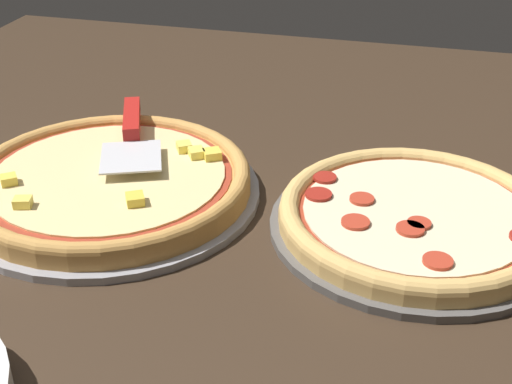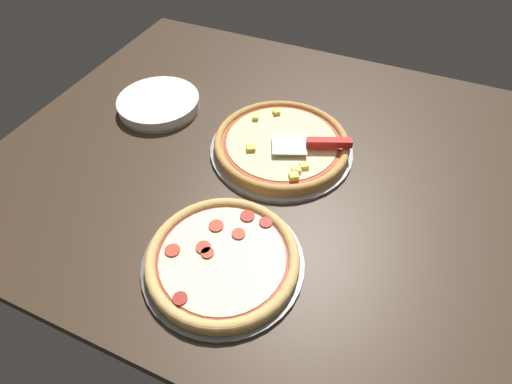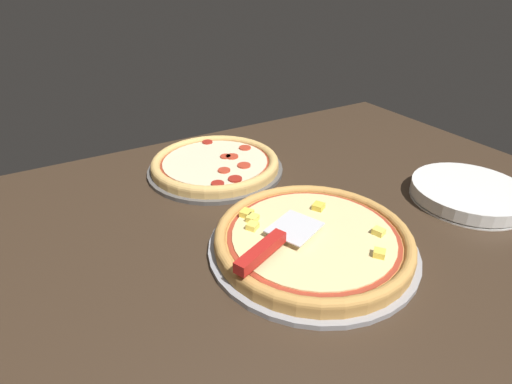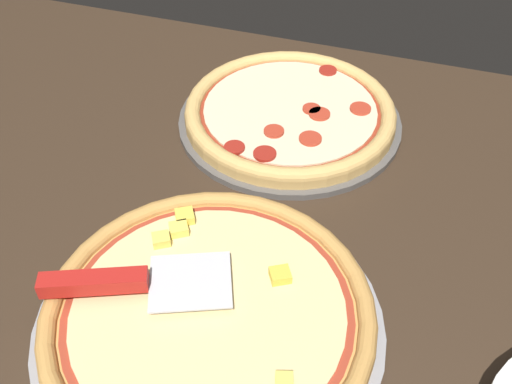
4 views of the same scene
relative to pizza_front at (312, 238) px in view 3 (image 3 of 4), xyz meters
The scene contains 7 objects.
ground_plane 5.65cm from the pizza_front, 88.47° to the left, with size 148.08×119.81×3.60cm, color #38281C.
pizza_pan_front 2.09cm from the pizza_front, 80.73° to the right, with size 38.76×38.76×1.00cm, color #939399.
pizza_front is the anchor object (origin of this frame).
pizza_pan_back 38.71cm from the pizza_front, 92.32° to the left, with size 34.52×34.52×1.00cm, color #565451.
pizza_back 38.64cm from the pizza_front, 92.29° to the left, with size 32.45×32.45×2.72cm.
serving_spatula 10.34cm from the pizza_front, behind, with size 20.97×12.50×2.00cm.
plate_stack 41.38cm from the pizza_front, ahead, with size 24.65×24.65×3.50cm.
Camera 3 is at (-39.13, -49.78, 46.39)cm, focal length 28.00 mm.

